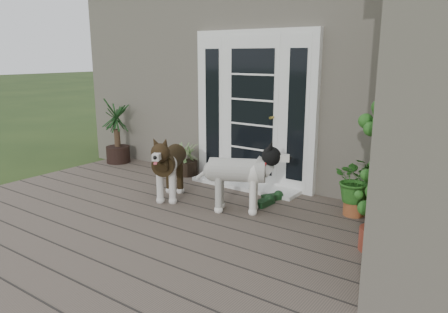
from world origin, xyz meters
The scene contains 14 objects.
deck centered at (0.00, 0.40, 0.06)m, with size 6.20×4.60×0.12m, color #6B5B4C.
house_main centered at (0.00, 4.65, 1.55)m, with size 7.40×4.00×3.10m, color #665E54.
door_unit centered at (-0.20, 2.60, 1.19)m, with size 1.90×0.14×2.15m, color white.
door_step centered at (-0.20, 2.40, 0.14)m, with size 1.60×0.40×0.05m, color white.
brindle_dog centered at (-0.73, 1.44, 0.49)m, with size 0.38×0.90×0.75m, color #322412, non-canonical shape.
white_dog centered at (0.24, 1.54, 0.49)m, with size 0.38×0.89×0.74m, color white, non-canonical shape.
spider_plant centered at (-1.27, 2.40, 0.42)m, with size 0.55×0.55×0.59m, color #6F8C56, non-canonical shape.
yucca centered at (-2.75, 2.32, 0.67)m, with size 0.76×0.76×1.10m, color black, non-canonical shape.
herb_a centered at (1.42, 2.21, 0.44)m, with size 0.50×0.50×0.64m, color #1A4C15.
herb_b centered at (1.83, 2.40, 0.38)m, with size 0.34×0.34×0.52m, color #1C5016.
herb_c centered at (1.55, 2.40, 0.37)m, with size 0.32×0.32×0.50m, color #1A5E20.
sapling centered at (1.89, 1.42, 0.90)m, with size 0.46×0.46×1.57m, color #245217, non-canonical shape.
clog_left centered at (0.42, 1.90, 0.17)m, with size 0.15×0.33×0.10m, color black, non-canonical shape.
clog_right centered at (0.39, 2.13, 0.17)m, with size 0.14×0.31×0.09m, color #153417, non-canonical shape.
Camera 1 is at (2.88, -2.46, 1.94)m, focal length 34.12 mm.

